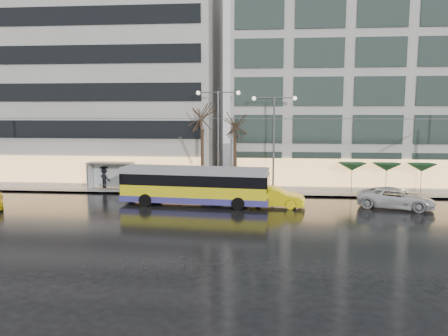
# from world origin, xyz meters

# --- Properties ---
(ground) EXTENTS (140.00, 140.00, 0.00)m
(ground) POSITION_xyz_m (0.00, 0.00, 0.00)
(ground) COLOR black
(ground) RESTS_ON ground
(sidewalk) EXTENTS (80.00, 10.00, 0.15)m
(sidewalk) POSITION_xyz_m (2.00, 14.00, 0.07)
(sidewalk) COLOR gray
(sidewalk) RESTS_ON ground
(kerb) EXTENTS (80.00, 0.10, 0.15)m
(kerb) POSITION_xyz_m (2.00, 9.05, 0.07)
(kerb) COLOR slate
(kerb) RESTS_ON ground
(building_left) EXTENTS (34.00, 14.00, 22.00)m
(building_left) POSITION_xyz_m (-16.00, 19.00, 11.15)
(building_left) COLOR #A09E99
(building_left) RESTS_ON sidewalk
(building_right) EXTENTS (32.00, 14.00, 25.00)m
(building_right) POSITION_xyz_m (19.00, 19.00, 12.65)
(building_right) COLOR #A09E99
(building_right) RESTS_ON sidewalk
(trolleybus) EXTENTS (11.85, 5.03, 5.42)m
(trolleybus) POSITION_xyz_m (0.71, 5.15, 1.47)
(trolleybus) COLOR yellow
(trolleybus) RESTS_ON ground
(catenary) EXTENTS (42.24, 5.12, 7.00)m
(catenary) POSITION_xyz_m (1.00, 7.94, 4.25)
(catenary) COLOR #595B60
(catenary) RESTS_ON ground
(bus_shelter) EXTENTS (4.20, 1.60, 2.51)m
(bus_shelter) POSITION_xyz_m (-8.38, 10.69, 1.96)
(bus_shelter) COLOR #595B60
(bus_shelter) RESTS_ON sidewalk
(street_lamp_near) EXTENTS (3.96, 0.36, 9.03)m
(street_lamp_near) POSITION_xyz_m (2.00, 10.80, 5.99)
(street_lamp_near) COLOR #595B60
(street_lamp_near) RESTS_ON sidewalk
(street_lamp_far) EXTENTS (3.96, 0.36, 8.53)m
(street_lamp_far) POSITION_xyz_m (7.00, 10.80, 5.71)
(street_lamp_far) COLOR #595B60
(street_lamp_far) RESTS_ON sidewalk
(tree_a) EXTENTS (3.20, 3.20, 8.40)m
(tree_a) POSITION_xyz_m (0.50, 11.00, 7.09)
(tree_a) COLOR black
(tree_a) RESTS_ON sidewalk
(tree_b) EXTENTS (3.20, 3.20, 7.70)m
(tree_b) POSITION_xyz_m (3.50, 11.20, 6.40)
(tree_b) COLOR black
(tree_b) RESTS_ON sidewalk
(parasol_a) EXTENTS (2.50, 2.50, 2.65)m
(parasol_a) POSITION_xyz_m (14.00, 11.00, 2.45)
(parasol_a) COLOR #595B60
(parasol_a) RESTS_ON sidewalk
(parasol_b) EXTENTS (2.50, 2.50, 2.65)m
(parasol_b) POSITION_xyz_m (17.00, 11.00, 2.45)
(parasol_b) COLOR #595B60
(parasol_b) RESTS_ON sidewalk
(parasol_c) EXTENTS (2.50, 2.50, 2.65)m
(parasol_c) POSITION_xyz_m (20.00, 11.00, 2.45)
(parasol_c) COLOR #595B60
(parasol_c) RESTS_ON sidewalk
(taxi_b) EXTENTS (4.94, 2.35, 1.56)m
(taxi_b) POSITION_xyz_m (6.94, 5.00, 0.78)
(taxi_b) COLOR yellow
(taxi_b) RESTS_ON ground
(sedan_silver) EXTENTS (6.21, 4.20, 1.58)m
(sedan_silver) POSITION_xyz_m (16.24, 5.37, 0.79)
(sedan_silver) COLOR silver
(sedan_silver) RESTS_ON ground
(pedestrian_a) EXTENTS (1.19, 1.20, 2.19)m
(pedestrian_a) POSITION_xyz_m (-7.13, 11.39, 1.56)
(pedestrian_a) COLOR black
(pedestrian_a) RESTS_ON sidewalk
(pedestrian_b) EXTENTS (1.00, 0.98, 1.63)m
(pedestrian_b) POSITION_xyz_m (-6.16, 9.92, 0.96)
(pedestrian_b) COLOR black
(pedestrian_b) RESTS_ON sidewalk
(pedestrian_c) EXTENTS (1.36, 1.09, 2.11)m
(pedestrian_c) POSITION_xyz_m (-8.90, 11.18, 1.27)
(pedestrian_c) COLOR black
(pedestrian_c) RESTS_ON sidewalk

